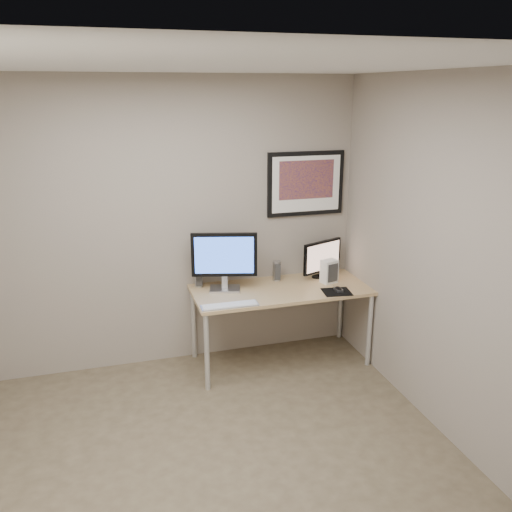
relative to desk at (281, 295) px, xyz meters
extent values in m
plane|color=#4C412F|center=(-1.00, -1.35, -0.66)|extent=(3.60, 3.60, 0.00)
plane|color=white|center=(-1.00, -1.35, 1.94)|extent=(3.60, 3.60, 0.00)
plane|color=gray|center=(-1.00, 0.35, 0.64)|extent=(3.60, 0.00, 3.60)
plane|color=gray|center=(0.80, -1.35, 0.64)|extent=(0.00, 3.40, 3.40)
cube|color=olive|center=(0.00, 0.00, 0.05)|extent=(1.60, 0.70, 0.03)
cylinder|color=silver|center=(-0.76, -0.31, -0.31)|extent=(0.04, 0.04, 0.70)
cylinder|color=silver|center=(-0.76, 0.31, -0.31)|extent=(0.04, 0.04, 0.70)
cylinder|color=silver|center=(0.76, -0.31, -0.31)|extent=(0.04, 0.04, 0.70)
cylinder|color=silver|center=(0.76, 0.31, -0.31)|extent=(0.04, 0.04, 0.70)
cube|color=black|center=(0.35, 0.33, 0.96)|extent=(0.75, 0.03, 0.60)
cube|color=silver|center=(0.35, 0.32, 0.96)|extent=(0.67, 0.00, 0.52)
cube|color=#C9631B|center=(0.35, 0.31, 1.00)|extent=(0.54, 0.00, 0.36)
cube|color=#A4A4A9|center=(-0.50, 0.11, 0.08)|extent=(0.31, 0.25, 0.02)
cube|color=#A4A4A9|center=(-0.50, 0.11, 0.14)|extent=(0.06, 0.05, 0.11)
cube|color=black|center=(-0.50, 0.11, 0.40)|extent=(0.57, 0.19, 0.40)
cube|color=blue|center=(-0.50, 0.09, 0.40)|extent=(0.51, 0.14, 0.33)
cube|color=black|center=(0.48, 0.18, 0.07)|extent=(0.22, 0.17, 0.02)
cube|color=black|center=(0.48, 0.18, 0.10)|extent=(0.05, 0.05, 0.04)
cube|color=black|center=(0.48, 0.18, 0.28)|extent=(0.44, 0.20, 0.30)
cube|color=tan|center=(0.48, 0.16, 0.28)|extent=(0.39, 0.16, 0.26)
cylinder|color=#A4A4A9|center=(-0.71, 0.27, 0.16)|extent=(0.08, 0.08, 0.19)
cylinder|color=#A4A4A9|center=(0.04, 0.22, 0.16)|extent=(0.08, 0.08, 0.19)
cube|color=#B9B9BE|center=(-0.55, -0.28, 0.07)|extent=(0.49, 0.14, 0.02)
cube|color=black|center=(0.45, -0.23, 0.07)|extent=(0.28, 0.25, 0.00)
ellipsoid|color=black|center=(0.48, -0.21, 0.09)|extent=(0.06, 0.10, 0.03)
cube|color=silver|center=(0.49, 0.03, 0.18)|extent=(0.17, 0.14, 0.22)
camera|label=1|loc=(-1.54, -4.37, 1.81)|focal=38.00mm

